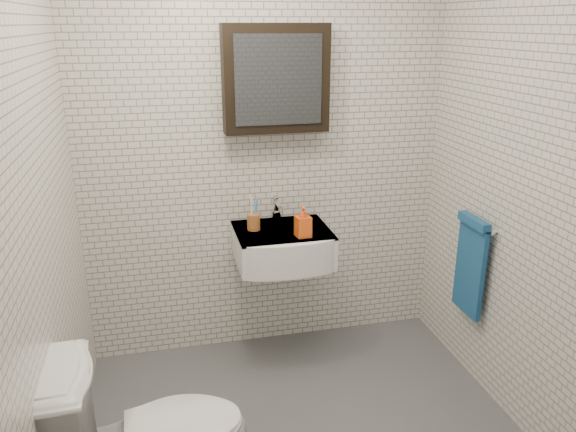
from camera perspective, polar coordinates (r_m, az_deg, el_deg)
The scene contains 7 objects.
room_shell at distance 2.38m, azimuth 2.35°, elevation 6.08°, with size 2.22×2.02×2.51m.
washbasin at distance 3.29m, azimuth -0.42°, elevation -3.15°, with size 0.55×0.50×0.20m.
faucet at distance 3.42m, azimuth -1.17°, elevation 0.57°, with size 0.06×0.20×0.15m.
mirror_cabinet at distance 3.25m, azimuth -1.25°, elevation 13.75°, with size 0.60×0.15×0.60m.
towel_rail at distance 3.34m, azimuth 18.08°, elevation -4.43°, with size 0.09×0.30×0.58m.
toothbrush_cup at distance 3.28m, azimuth -3.52°, elevation -0.51°, with size 0.09×0.09×0.21m.
soap_bottle at distance 3.16m, azimuth 1.54°, elevation -0.57°, with size 0.08×0.08×0.18m, color orange.
Camera 1 is at (-0.63, -2.24, 2.00)m, focal length 35.00 mm.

